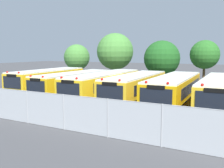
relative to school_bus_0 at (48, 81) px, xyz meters
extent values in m
plane|color=#424244|center=(8.35, -0.03, -1.46)|extent=(160.00, 160.00, 0.00)
cube|color=yellow|center=(0.00, 0.03, -0.02)|extent=(2.78, 9.58, 2.19)
cube|color=white|center=(0.00, 0.03, 1.13)|extent=(2.73, 9.39, 0.12)
cube|color=black|center=(0.14, -4.80, -0.93)|extent=(2.56, 0.23, 0.36)
cube|color=black|center=(0.14, -4.75, 0.37)|extent=(2.05, 0.12, 1.05)
cube|color=black|center=(1.26, 0.36, 0.33)|extent=(0.26, 7.42, 0.79)
cube|color=black|center=(-1.28, 0.29, 0.33)|extent=(0.26, 7.42, 0.79)
cube|color=black|center=(0.00, 0.03, -0.46)|extent=(2.81, 9.68, 0.10)
sphere|color=red|center=(0.82, -4.56, 1.23)|extent=(0.18, 0.18, 0.18)
sphere|color=red|center=(-0.55, -4.60, 1.23)|extent=(0.18, 0.18, 0.18)
cube|color=black|center=(0.14, -4.76, 0.97)|extent=(1.13, 0.11, 0.24)
cylinder|color=black|center=(1.21, -3.29, -0.96)|extent=(0.31, 1.01, 1.00)
cylinder|color=black|center=(-1.01, -3.36, -0.96)|extent=(0.31, 1.01, 1.00)
cylinder|color=black|center=(1.02, 3.01, -0.96)|extent=(0.31, 1.01, 1.00)
cylinder|color=black|center=(-1.20, 2.95, -0.96)|extent=(0.31, 1.01, 1.00)
cube|color=yellow|center=(3.32, 0.06, -0.11)|extent=(2.63, 10.31, 2.01)
cube|color=white|center=(3.32, 0.06, 0.96)|extent=(2.57, 10.10, 0.12)
cube|color=black|center=(3.22, -5.14, -0.93)|extent=(2.47, 0.21, 0.36)
cube|color=black|center=(3.22, -5.09, 0.25)|extent=(1.99, 0.10, 0.96)
cube|color=black|center=(4.56, 0.34, 0.21)|extent=(0.20, 8.00, 0.72)
cube|color=black|center=(2.10, 0.39, 0.21)|extent=(0.20, 8.00, 0.72)
cube|color=black|center=(3.32, 0.06, -0.51)|extent=(2.65, 10.41, 0.10)
sphere|color=red|center=(3.89, -4.93, 1.06)|extent=(0.18, 0.18, 0.18)
sphere|color=red|center=(2.56, -4.90, 1.06)|extent=(0.18, 0.18, 0.18)
cube|color=black|center=(3.22, -5.10, 0.80)|extent=(1.09, 0.10, 0.24)
cylinder|color=black|center=(4.32, -3.69, -0.96)|extent=(0.30, 1.01, 1.00)
cylinder|color=black|center=(2.18, -3.65, -0.96)|extent=(0.30, 1.01, 1.00)
cylinder|color=black|center=(4.46, 3.37, -0.96)|extent=(0.30, 1.01, 1.00)
cylinder|color=black|center=(2.32, 3.42, -0.96)|extent=(0.30, 1.01, 1.00)
cube|color=yellow|center=(6.76, 0.03, -0.06)|extent=(2.65, 11.32, 2.11)
cube|color=white|center=(6.76, 0.03, 1.05)|extent=(2.60, 11.09, 0.12)
cube|color=black|center=(6.88, -5.67, -0.93)|extent=(2.47, 0.21, 0.36)
cube|color=black|center=(6.87, -5.62, 0.32)|extent=(1.99, 0.10, 1.01)
cube|color=black|center=(7.98, 0.36, 0.28)|extent=(0.22, 8.79, 0.76)
cube|color=black|center=(5.52, 0.31, 0.28)|extent=(0.22, 8.79, 0.76)
cube|color=black|center=(6.76, 0.03, -0.48)|extent=(2.68, 11.43, 0.10)
sphere|color=red|center=(7.54, -5.44, 1.15)|extent=(0.18, 0.18, 0.18)
sphere|color=red|center=(6.21, -5.47, 1.15)|extent=(0.18, 0.18, 0.18)
cube|color=black|center=(6.87, -5.63, 0.89)|extent=(1.09, 0.10, 0.24)
cylinder|color=black|center=(7.92, -4.18, -0.96)|extent=(0.30, 1.01, 1.00)
cylinder|color=black|center=(5.77, -4.23, -0.96)|extent=(0.30, 1.01, 1.00)
cylinder|color=black|center=(7.75, 3.89, -0.96)|extent=(0.30, 1.01, 1.00)
cylinder|color=black|center=(5.61, 3.84, -0.96)|extent=(0.30, 1.01, 1.00)
cube|color=yellow|center=(9.97, -0.21, -0.06)|extent=(2.63, 10.20, 2.10)
cube|color=white|center=(9.97, -0.21, 1.05)|extent=(2.58, 10.00, 0.12)
cube|color=black|center=(10.09, -5.35, -0.93)|extent=(2.45, 0.22, 0.36)
cube|color=black|center=(10.09, -5.30, 0.32)|extent=(1.97, 0.11, 1.01)
cube|color=black|center=(11.18, 0.12, 0.27)|extent=(0.22, 7.91, 0.76)
cube|color=black|center=(8.75, 0.07, 0.27)|extent=(0.22, 7.91, 0.76)
cube|color=black|center=(9.97, -0.21, -0.48)|extent=(2.66, 10.30, 0.10)
sphere|color=red|center=(10.75, -5.11, 1.15)|extent=(0.18, 0.18, 0.18)
sphere|color=red|center=(9.43, -5.14, 1.15)|extent=(0.18, 0.18, 0.18)
cube|color=black|center=(10.09, -5.31, 0.89)|extent=(1.08, 0.11, 0.24)
cylinder|color=black|center=(11.12, -3.85, -0.96)|extent=(0.30, 1.01, 1.00)
cylinder|color=black|center=(9.00, -3.90, -0.96)|extent=(0.30, 1.01, 1.00)
cylinder|color=black|center=(10.95, 3.09, -0.96)|extent=(0.30, 1.01, 1.00)
cylinder|color=black|center=(8.84, 3.04, -0.96)|extent=(0.30, 1.01, 1.00)
cube|color=#EAA80C|center=(13.25, -0.20, -0.06)|extent=(2.62, 10.55, 2.11)
cube|color=white|center=(13.25, -0.20, 1.06)|extent=(2.57, 10.34, 0.12)
cube|color=black|center=(13.34, -5.52, -0.93)|extent=(2.49, 0.20, 0.36)
cube|color=black|center=(13.34, -5.47, 0.32)|extent=(2.00, 0.10, 1.01)
cube|color=black|center=(14.48, 0.12, 0.28)|extent=(0.18, 8.20, 0.76)
cube|color=black|center=(12.00, 0.08, 0.28)|extent=(0.18, 8.20, 0.76)
cube|color=black|center=(13.25, -0.20, -0.48)|extent=(2.65, 10.66, 0.10)
sphere|color=red|center=(14.01, -5.29, 1.16)|extent=(0.18, 0.18, 0.18)
sphere|color=red|center=(12.67, -5.32, 1.16)|extent=(0.18, 0.18, 0.18)
cube|color=black|center=(13.34, -5.48, 0.90)|extent=(1.10, 0.10, 0.24)
cylinder|color=black|center=(14.39, -4.04, -0.96)|extent=(0.30, 1.00, 1.00)
cylinder|color=black|center=(12.23, -4.07, -0.96)|extent=(0.30, 1.00, 1.00)
cylinder|color=black|center=(14.27, 3.27, -0.96)|extent=(0.30, 1.00, 1.00)
cylinder|color=black|center=(12.11, 3.24, -0.96)|extent=(0.30, 1.00, 1.00)
cube|color=yellow|center=(16.58, 0.13, -0.06)|extent=(2.51, 10.51, 2.10)
cube|color=white|center=(16.58, 0.13, 1.05)|extent=(2.46, 10.30, 0.12)
cube|color=black|center=(16.59, -5.20, -0.93)|extent=(2.54, 0.16, 0.36)
cube|color=black|center=(16.59, -5.15, 0.31)|extent=(2.04, 0.06, 1.01)
cube|color=black|center=(15.32, 0.42, 0.27)|extent=(0.05, 8.20, 0.76)
cube|color=black|center=(16.58, 0.13, -0.48)|extent=(2.53, 10.62, 0.10)
sphere|color=red|center=(15.91, -4.98, 1.15)|extent=(0.18, 0.18, 0.18)
cube|color=black|center=(16.59, -5.16, 0.89)|extent=(1.12, 0.08, 0.24)
cylinder|color=black|center=(15.48, -3.73, -0.96)|extent=(0.28, 1.00, 1.00)
cylinder|color=black|center=(15.47, 3.58, -0.96)|extent=(0.28, 1.00, 1.00)
cylinder|color=#4C3823|center=(-4.44, 11.42, -0.35)|extent=(0.40, 0.40, 2.24)
sphere|color=#478438|center=(-4.44, 11.42, 2.24)|extent=(3.93, 3.93, 3.93)
sphere|color=#478438|center=(-4.72, 11.75, 2.23)|extent=(2.77, 2.77, 2.77)
cylinder|color=#4C3823|center=(2.58, 10.48, -0.11)|extent=(0.40, 0.40, 2.70)
sphere|color=#478438|center=(2.58, 10.48, 3.10)|extent=(4.96, 4.96, 4.96)
sphere|color=#478438|center=(3.16, 10.26, 3.21)|extent=(3.59, 3.59, 3.59)
cylinder|color=#4C3823|center=(9.07, 10.48, -0.45)|extent=(0.47, 0.47, 2.03)
sphere|color=#1E561E|center=(9.07, 10.48, 2.23)|extent=(4.45, 4.45, 4.45)
sphere|color=#1E561E|center=(8.80, 10.11, 2.10)|extent=(2.76, 2.76, 2.76)
cylinder|color=#4C3823|center=(14.05, 10.69, 0.01)|extent=(0.29, 0.29, 2.94)
sphere|color=#286623|center=(14.05, 10.69, 2.73)|extent=(3.34, 3.34, 3.34)
sphere|color=#286623|center=(14.60, 10.86, 2.83)|extent=(2.06, 2.06, 2.06)
cylinder|color=#9EA0A3|center=(6.05, -8.70, -0.42)|extent=(0.07, 0.07, 2.08)
cylinder|color=#9EA0A3|center=(8.92, -8.70, -0.42)|extent=(0.07, 0.07, 2.08)
cylinder|color=#9EA0A3|center=(11.79, -8.70, -0.42)|extent=(0.07, 0.07, 2.08)
cylinder|color=#9EA0A3|center=(14.66, -8.70, -0.42)|extent=(0.07, 0.07, 2.08)
cube|color=#ADB2B7|center=(8.92, -8.70, -0.42)|extent=(22.96, 0.02, 2.04)
cylinder|color=#9EA0A3|center=(8.92, -8.70, 0.59)|extent=(22.96, 0.04, 0.04)
cone|color=#EA5914|center=(6.81, -8.04, -1.19)|extent=(0.41, 0.41, 0.54)
camera|label=1|loc=(17.74, -19.68, 2.97)|focal=39.58mm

